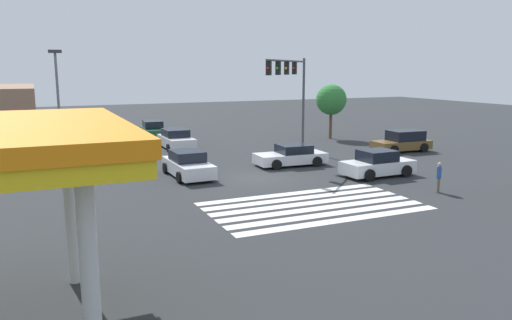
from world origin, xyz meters
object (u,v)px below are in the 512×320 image
car_1 (188,165)px  car_3 (176,140)px  pedestrian (439,176)px  car_4 (291,156)px  street_light_pole_a (58,96)px  car_0 (377,164)px  car_5 (153,130)px  traffic_signal_mast (292,82)px  tree_corner_a (331,100)px  car_2 (403,141)px

car_1 → car_3: bearing=167.4°
pedestrian → car_3: bearing=-22.2°
car_4 → street_light_pole_a: 15.43m
car_0 → car_5: 22.54m
car_0 → pedestrian: pedestrian is taller
car_5 → car_3: bearing=7.8°
car_4 → pedestrian: size_ratio=2.98×
traffic_signal_mast → car_0: traffic_signal_mast is taller
tree_corner_a → car_3: bearing=179.3°
traffic_signal_mast → car_4: bearing=17.7°
car_0 → car_1: size_ratio=0.92×
car_4 → car_2: bearing=-169.4°
car_4 → pedestrian: (3.38, -9.40, 0.23)m
traffic_signal_mast → car_4: 5.28m
car_3 → traffic_signal_mast: bearing=38.0°
car_3 → pedestrian: size_ratio=2.91×
traffic_signal_mast → car_3: 10.77m
car_0 → tree_corner_a: 16.01m
car_1 → car_3: size_ratio=1.04×
car_2 → car_5: car_5 is taller
street_light_pole_a → tree_corner_a: (22.55, 3.16, -1.00)m
car_1 → car_5: size_ratio=1.07×
car_2 → street_light_pole_a: (-23.77, 4.99, 3.69)m
car_4 → car_5: car_5 is taller
traffic_signal_mast → tree_corner_a: bearing=178.2°
car_4 → street_light_pole_a: size_ratio=0.63×
traffic_signal_mast → street_light_pole_a: bearing=-61.3°
car_2 → car_4: size_ratio=0.96×
car_3 → car_5: car_5 is taller
car_2 → pedestrian: bearing=59.3°
pedestrian → tree_corner_a: size_ratio=0.32×
car_1 → traffic_signal_mast: bearing=107.4°
street_light_pole_a → traffic_signal_mast: bearing=-16.3°
pedestrian → tree_corner_a: bearing=-62.3°
car_3 → car_4: 11.00m
car_0 → car_5: car_5 is taller
car_3 → street_light_pole_a: 9.89m
car_1 → pedestrian: pedestrian is taller
car_1 → car_3: car_3 is taller
car_4 → car_0: bearing=124.0°
traffic_signal_mast → car_4: (-1.14, -2.21, -4.66)m
car_4 → car_1: bearing=6.9°
car_1 → car_4: bearing=93.3°
car_5 → traffic_signal_mast: bearing=29.1°
car_2 → car_0: bearing=43.2°
car_5 → car_0: bearing=25.7°
car_1 → car_2: size_ratio=1.05×
pedestrian → car_0: bearing=-41.3°
car_1 → pedestrian: bearing=48.5°
car_4 → street_light_pole_a: (-13.47, 6.49, 3.82)m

